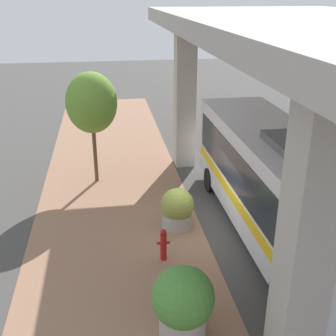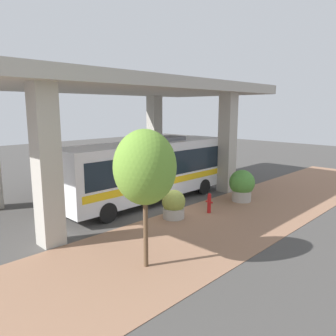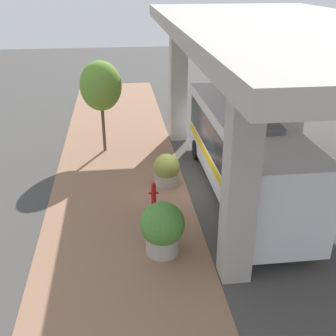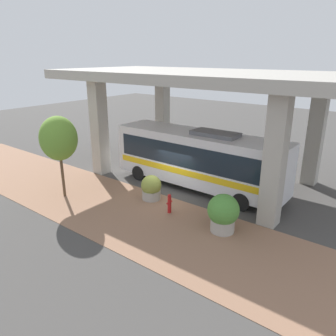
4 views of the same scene
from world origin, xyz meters
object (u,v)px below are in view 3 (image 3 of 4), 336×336
fire_hydrant (154,194)px  planter_front (163,228)px  planter_middle (167,170)px  street_tree_near (101,86)px  bus (244,149)px

fire_hydrant → planter_front: 3.22m
fire_hydrant → planter_middle: size_ratio=0.75×
fire_hydrant → planter_middle: planter_middle is taller
planter_front → planter_middle: (0.75, 5.11, -0.27)m
planter_front → planter_middle: planter_front is taller
fire_hydrant → street_tree_near: size_ratio=0.23×
fire_hydrant → bus: bearing=10.7°
fire_hydrant → street_tree_near: street_tree_near is taller
bus → fire_hydrant: (-3.90, -0.73, -1.50)m
planter_middle → street_tree_near: size_ratio=0.30×
bus → planter_front: 5.63m
bus → planter_middle: bearing=159.2°
bus → planter_front: size_ratio=5.85×
bus → planter_middle: 3.61m
street_tree_near → bus: bearing=-43.1°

